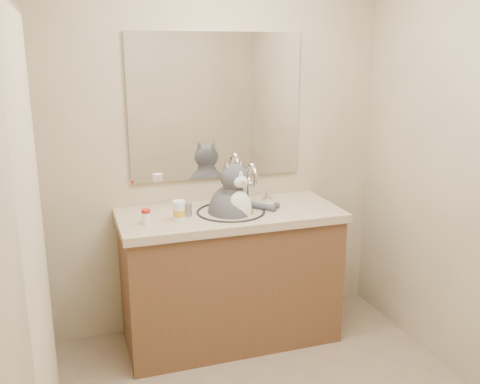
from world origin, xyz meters
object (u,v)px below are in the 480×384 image
Objects in this scene: grey_canister at (188,209)px; pill_bottle_redcap at (146,217)px; cat at (232,210)px; pill_bottle_orange at (179,211)px.

pill_bottle_redcap is at bearing -161.56° from grey_canister.
pill_bottle_redcap is at bearing 170.30° from cat.
pill_bottle_redcap reaches higher than grey_canister.
cat is 0.34m from pill_bottle_orange.
cat is 6.08× the size of pill_bottle_redcap.
cat is at bearing 6.83° from pill_bottle_redcap.
pill_bottle_redcap is 0.27m from grey_canister.
pill_bottle_orange is at bearing 173.60° from cat.
cat is at bearing -5.06° from grey_canister.
cat reaches higher than pill_bottle_redcap.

